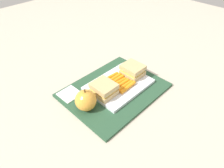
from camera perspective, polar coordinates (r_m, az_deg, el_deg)
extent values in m
plane|color=#B7AD99|center=(0.76, 0.66, -2.01)|extent=(2.40, 2.40, 0.00)
cube|color=#284C33|center=(0.75, 0.67, -1.73)|extent=(0.36, 0.28, 0.01)
cube|color=white|center=(0.76, 1.98, -0.21)|extent=(0.23, 0.17, 0.01)
cube|color=tan|center=(0.80, 5.84, 3.20)|extent=(0.07, 0.08, 0.02)
cube|color=#F4CC4C|center=(0.79, 5.90, 3.96)|extent=(0.07, 0.07, 0.01)
cube|color=tan|center=(0.78, 5.96, 4.73)|extent=(0.07, 0.08, 0.02)
cube|color=tan|center=(0.71, -2.30, -2.19)|extent=(0.07, 0.08, 0.02)
cube|color=#F4CC4C|center=(0.70, -2.33, -1.40)|extent=(0.07, 0.07, 0.01)
cube|color=tan|center=(0.69, -2.36, -0.59)|extent=(0.07, 0.08, 0.02)
cylinder|color=orange|center=(0.78, -0.36, 2.07)|extent=(0.08, 0.01, 0.02)
cylinder|color=orange|center=(0.77, 0.46, 1.60)|extent=(0.08, 0.01, 0.02)
cylinder|color=orange|center=(0.76, 1.23, 1.12)|extent=(0.08, 0.01, 0.01)
cylinder|color=orange|center=(0.75, 1.88, 0.52)|extent=(0.08, 0.01, 0.02)
cylinder|color=orange|center=(0.74, 2.71, 0.00)|extent=(0.08, 0.01, 0.02)
cylinder|color=orange|center=(0.74, 3.74, -0.45)|extent=(0.08, 0.01, 0.02)
cylinder|color=orange|center=(0.73, 4.52, -0.93)|extent=(0.08, 0.01, 0.02)
sphere|color=gold|center=(0.66, -7.45, -4.65)|extent=(0.07, 0.07, 0.07)
cylinder|color=brown|center=(0.63, -7.76, -2.00)|extent=(0.01, 0.01, 0.01)
cube|color=white|center=(0.74, -12.04, -2.78)|extent=(0.07, 0.07, 0.00)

